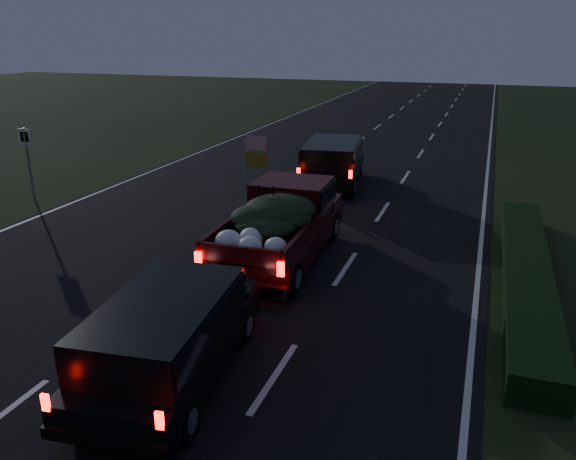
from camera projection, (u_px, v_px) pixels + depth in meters
The scene contains 7 objects.
ground at pixel (168, 289), 12.98m from camera, with size 120.00×120.00×0.00m, color black.
road_asphalt at pixel (168, 288), 12.98m from camera, with size 14.00×120.00×0.02m, color black.
hedge_row at pixel (526, 273), 13.07m from camera, with size 1.00×10.00×0.60m, color black.
route_sign at pixel (27, 152), 19.57m from camera, with size 0.55×0.08×2.50m.
pickup_truck at pixel (281, 220), 14.35m from camera, with size 2.26×5.49×2.84m.
lead_suv at pixel (333, 158), 21.47m from camera, with size 2.68×5.08×1.39m.
rear_suv at pixel (168, 331), 9.21m from camera, with size 2.39×4.58×1.27m.
Camera 1 is at (6.59, -10.17, 5.59)m, focal length 35.00 mm.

